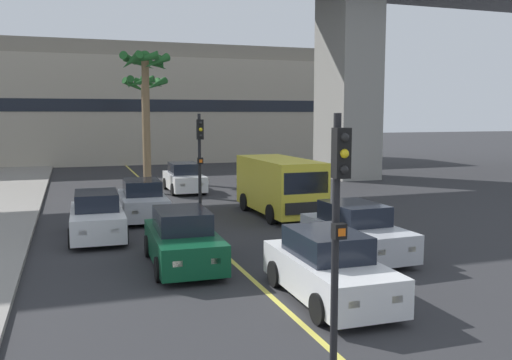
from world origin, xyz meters
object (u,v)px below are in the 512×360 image
car_queue_fourth (183,240)px  car_queue_sixth (328,268)px  delivery_van (279,185)px  palm_tree_mid_median (145,100)px  car_queue_front (97,217)px  car_queue_third (355,232)px  traffic_light_median_near (338,211)px  palm_tree_near_median (145,81)px  traffic_light_median_far (200,153)px  car_queue_second (184,178)px  car_queue_fifth (143,201)px

car_queue_fourth → car_queue_sixth: same height
car_queue_sixth → delivery_van: size_ratio=0.78×
delivery_van → palm_tree_mid_median: 14.66m
car_queue_front → palm_tree_mid_median: 16.57m
car_queue_fourth → car_queue_third: bearing=-6.4°
car_queue_third → car_queue_sixth: 4.10m
car_queue_fourth → delivery_van: (5.27, 6.20, 0.57)m
traffic_light_median_near → palm_tree_mid_median: size_ratio=0.64×
car_queue_sixth → delivery_van: delivery_van is taller
car_queue_front → car_queue_sixth: size_ratio=1.01×
palm_tree_mid_median → car_queue_front: bearing=-103.5°
delivery_van → palm_tree_near_median: size_ratio=0.71×
car_queue_third → car_queue_fourth: (-5.06, 0.57, 0.00)m
traffic_light_median_far → car_queue_fourth: bearing=-107.6°
car_queue_second → delivery_van: delivery_van is taller
car_queue_fourth → car_queue_sixth: (2.57, -3.83, 0.00)m
car_queue_fourth → car_queue_front: bearing=115.5°
car_queue_third → delivery_van: size_ratio=0.79×
car_queue_second → car_queue_third: same height
car_queue_second → palm_tree_near_median: size_ratio=0.55×
car_queue_front → delivery_van: bearing=14.1°
car_queue_second → traffic_light_median_far: bearing=-97.1°
car_queue_front → car_queue_fifth: bearing=57.6°
car_queue_front → traffic_light_median_far: traffic_light_median_far is taller
car_queue_sixth → palm_tree_mid_median: 24.15m
car_queue_fifth → palm_tree_near_median: 9.07m
traffic_light_median_near → palm_tree_near_median: (0.01, 21.96, 3.19)m
car_queue_front → traffic_light_median_far: bearing=21.0°
car_queue_front → car_queue_sixth: 9.42m
car_queue_second → car_queue_fourth: (-2.92, -14.42, 0.00)m
car_queue_front → palm_tree_near_median: bearing=73.3°
traffic_light_median_near → traffic_light_median_far: (0.86, 13.15, 0.00)m
palm_tree_mid_median → car_queue_fourth: bearing=-94.8°
delivery_van → traffic_light_median_near: traffic_light_median_near is taller
palm_tree_mid_median → car_queue_sixth: bearing=-87.8°
palm_tree_near_median → car_queue_fourth: bearing=-93.9°
traffic_light_median_near → car_queue_fourth: bearing=97.8°
delivery_van → palm_tree_mid_median: (-3.61, 13.72, 3.73)m
car_queue_front → car_queue_second: (5.00, 10.07, 0.00)m
car_queue_third → car_queue_sixth: size_ratio=1.01×
car_queue_fifth → palm_tree_near_median: size_ratio=0.56×
car_queue_fifth → palm_tree_near_median: (1.19, 7.34, 5.19)m
car_queue_third → traffic_light_median_far: bearing=116.4°
car_queue_sixth → delivery_van: 10.41m
car_queue_third → palm_tree_mid_median: size_ratio=0.63×
car_queue_sixth → car_queue_third: bearing=52.6°
traffic_light_median_near → car_queue_front: bearing=104.8°
palm_tree_near_median → car_queue_sixth: bearing=-85.2°
car_queue_third → traffic_light_median_near: (-4.06, -6.70, 1.99)m
car_queue_sixth → palm_tree_near_median: 19.30m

